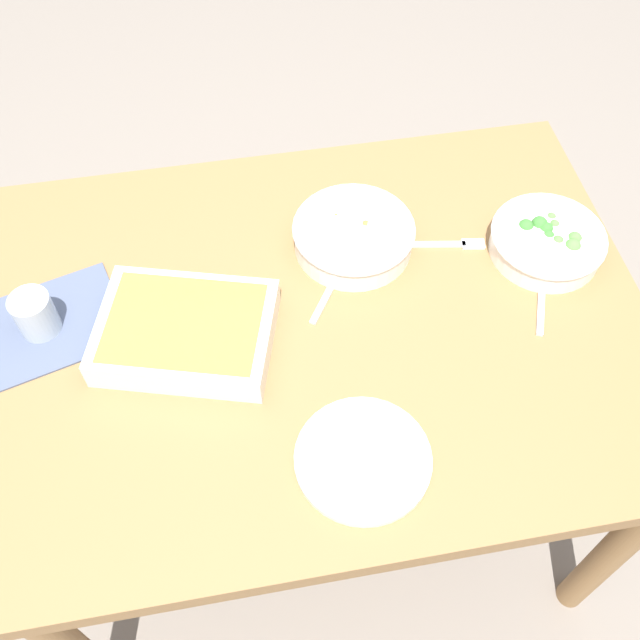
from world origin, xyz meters
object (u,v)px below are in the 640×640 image
(side_plate, at_px, (363,459))
(drink_cup, at_px, (36,316))
(stew_bowl, at_px, (353,235))
(spoon_by_broccoli, at_px, (542,286))
(baking_dish, at_px, (186,331))
(broccoli_bowl, at_px, (547,241))
(spoon_by_stew, at_px, (336,278))
(fork_on_table, at_px, (446,244))

(side_plate, bearing_deg, drink_cup, -34.41)
(stew_bowl, distance_m, side_plate, 0.45)
(spoon_by_broccoli, bearing_deg, side_plate, 35.26)
(baking_dish, height_order, spoon_by_broccoli, baking_dish)
(stew_bowl, height_order, broccoli_bowl, broccoli_bowl)
(drink_cup, height_order, spoon_by_stew, drink_cup)
(stew_bowl, relative_size, side_plate, 1.07)
(stew_bowl, xyz_separation_m, baking_dish, (0.33, 0.17, 0.00))
(broccoli_bowl, height_order, side_plate, broccoli_bowl)
(stew_bowl, bearing_deg, fork_on_table, 170.51)
(broccoli_bowl, distance_m, baking_dish, 0.70)
(side_plate, xyz_separation_m, spoon_by_broccoli, (-0.40, -0.28, -0.00))
(stew_bowl, relative_size, fork_on_table, 1.32)
(broccoli_bowl, distance_m, side_plate, 0.57)
(spoon_by_broccoli, distance_m, fork_on_table, 0.20)
(fork_on_table, bearing_deg, baking_dish, 15.08)
(drink_cup, relative_size, spoon_by_broccoli, 0.50)
(spoon_by_stew, relative_size, fork_on_table, 0.89)
(broccoli_bowl, distance_m, spoon_by_stew, 0.41)
(baking_dish, xyz_separation_m, drink_cup, (0.26, -0.07, 0.00))
(spoon_by_stew, xyz_separation_m, spoon_by_broccoli, (-0.38, 0.09, 0.00))
(fork_on_table, bearing_deg, spoon_by_stew, 11.08)
(drink_cup, height_order, side_plate, drink_cup)
(stew_bowl, xyz_separation_m, broccoli_bowl, (-0.36, 0.08, -0.00))
(stew_bowl, relative_size, spoon_by_stew, 1.49)
(side_plate, height_order, spoon_by_stew, side_plate)
(broccoli_bowl, height_order, drink_cup, drink_cup)
(fork_on_table, bearing_deg, side_plate, 58.47)
(baking_dish, height_order, spoon_by_stew, baking_dish)
(stew_bowl, bearing_deg, spoon_by_stew, 57.15)
(stew_bowl, relative_size, drink_cup, 2.77)
(drink_cup, height_order, fork_on_table, drink_cup)
(stew_bowl, height_order, baking_dish, baking_dish)
(broccoli_bowl, height_order, fork_on_table, broccoli_bowl)
(drink_cup, bearing_deg, baking_dish, 163.80)
(stew_bowl, distance_m, baking_dish, 0.37)
(side_plate, distance_m, spoon_by_stew, 0.37)
(side_plate, bearing_deg, spoon_by_stew, -94.11)
(drink_cup, relative_size, spoon_by_stew, 0.54)
(baking_dish, bearing_deg, side_plate, 132.88)
(spoon_by_stew, bearing_deg, baking_dish, 18.18)
(side_plate, bearing_deg, broccoli_bowl, -139.81)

